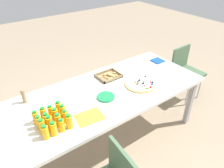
# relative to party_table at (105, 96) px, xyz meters

# --- Properties ---
(ground_plane) EXTENTS (12.00, 12.00, 0.00)m
(ground_plane) POSITION_rel_party_table_xyz_m (0.00, 0.00, -0.69)
(ground_plane) COLOR gray
(party_table) EXTENTS (2.36, 0.97, 0.74)m
(party_table) POSITION_rel_party_table_xyz_m (0.00, 0.00, 0.00)
(party_table) COLOR silver
(party_table) RESTS_ON ground_plane
(chair_end) EXTENTS (0.41, 0.41, 0.83)m
(chair_end) POSITION_rel_party_table_xyz_m (1.57, 0.07, -0.19)
(chair_end) COLOR #4C6B4C
(chair_end) RESTS_ON ground_plane
(juice_bottle_0) EXTENTS (0.06, 0.06, 0.14)m
(juice_bottle_0) POSITION_rel_party_table_xyz_m (-0.78, -0.27, 0.12)
(juice_bottle_0) COLOR #F9AE14
(juice_bottle_0) RESTS_ON party_table
(juice_bottle_1) EXTENTS (0.06, 0.06, 0.14)m
(juice_bottle_1) POSITION_rel_party_table_xyz_m (-0.71, -0.27, 0.12)
(juice_bottle_1) COLOR #FAAE14
(juice_bottle_1) RESTS_ON party_table
(juice_bottle_2) EXTENTS (0.05, 0.05, 0.13)m
(juice_bottle_2) POSITION_rel_party_table_xyz_m (-0.64, -0.27, 0.12)
(juice_bottle_2) COLOR #FAAD14
(juice_bottle_2) RESTS_ON party_table
(juice_bottle_3) EXTENTS (0.06, 0.06, 0.15)m
(juice_bottle_3) POSITION_rel_party_table_xyz_m (-0.56, -0.27, 0.13)
(juice_bottle_3) COLOR #F9AD14
(juice_bottle_3) RESTS_ON party_table
(juice_bottle_4) EXTENTS (0.05, 0.05, 0.15)m
(juice_bottle_4) POSITION_rel_party_table_xyz_m (-0.78, -0.20, 0.13)
(juice_bottle_4) COLOR #F9AD14
(juice_bottle_4) RESTS_ON party_table
(juice_bottle_5) EXTENTS (0.06, 0.06, 0.15)m
(juice_bottle_5) POSITION_rel_party_table_xyz_m (-0.71, -0.19, 0.13)
(juice_bottle_5) COLOR #F8AD14
(juice_bottle_5) RESTS_ON party_table
(juice_bottle_6) EXTENTS (0.06, 0.06, 0.13)m
(juice_bottle_6) POSITION_rel_party_table_xyz_m (-0.63, -0.19, 0.12)
(juice_bottle_6) COLOR #F9AC14
(juice_bottle_6) RESTS_ON party_table
(juice_bottle_7) EXTENTS (0.05, 0.05, 0.14)m
(juice_bottle_7) POSITION_rel_party_table_xyz_m (-0.56, -0.19, 0.12)
(juice_bottle_7) COLOR #F9AF14
(juice_bottle_7) RESTS_ON party_table
(juice_bottle_8) EXTENTS (0.05, 0.05, 0.14)m
(juice_bottle_8) POSITION_rel_party_table_xyz_m (-0.78, -0.12, 0.12)
(juice_bottle_8) COLOR #F9AB14
(juice_bottle_8) RESTS_ON party_table
(juice_bottle_9) EXTENTS (0.06, 0.06, 0.13)m
(juice_bottle_9) POSITION_rel_party_table_xyz_m (-0.71, -0.12, 0.12)
(juice_bottle_9) COLOR #F9AE14
(juice_bottle_9) RESTS_ON party_table
(juice_bottle_10) EXTENTS (0.06, 0.06, 0.15)m
(juice_bottle_10) POSITION_rel_party_table_xyz_m (-0.63, -0.12, 0.13)
(juice_bottle_10) COLOR #FAAC14
(juice_bottle_10) RESTS_ON party_table
(juice_bottle_11) EXTENTS (0.06, 0.06, 0.15)m
(juice_bottle_11) POSITION_rel_party_table_xyz_m (-0.55, -0.12, 0.13)
(juice_bottle_11) COLOR #FAAF14
(juice_bottle_11) RESTS_ON party_table
(juice_bottle_12) EXTENTS (0.05, 0.05, 0.14)m
(juice_bottle_12) POSITION_rel_party_table_xyz_m (-0.78, -0.04, 0.12)
(juice_bottle_12) COLOR #FBAE14
(juice_bottle_12) RESTS_ON party_table
(juice_bottle_13) EXTENTS (0.06, 0.06, 0.15)m
(juice_bottle_13) POSITION_rel_party_table_xyz_m (-0.71, -0.05, 0.13)
(juice_bottle_13) COLOR #F8AC14
(juice_bottle_13) RESTS_ON party_table
(juice_bottle_14) EXTENTS (0.05, 0.05, 0.13)m
(juice_bottle_14) POSITION_rel_party_table_xyz_m (-0.64, -0.04, 0.12)
(juice_bottle_14) COLOR #FBAD14
(juice_bottle_14) RESTS_ON party_table
(juice_bottle_15) EXTENTS (0.06, 0.06, 0.14)m
(juice_bottle_15) POSITION_rel_party_table_xyz_m (-0.56, -0.04, 0.12)
(juice_bottle_15) COLOR #FAAE14
(juice_bottle_15) RESTS_ON party_table
(fruit_pizza) EXTENTS (0.37, 0.37, 0.05)m
(fruit_pizza) POSITION_rel_party_table_xyz_m (0.43, -0.13, 0.07)
(fruit_pizza) COLOR tan
(fruit_pizza) RESTS_ON party_table
(snack_tray) EXTENTS (0.28, 0.23, 0.04)m
(snack_tray) POSITION_rel_party_table_xyz_m (0.23, 0.24, 0.07)
(snack_tray) COLOR olive
(snack_tray) RESTS_ON party_table
(plate_stack) EXTENTS (0.19, 0.19, 0.02)m
(plate_stack) POSITION_rel_party_table_xyz_m (-0.05, -0.10, 0.07)
(plate_stack) COLOR #1E8C4C
(plate_stack) RESTS_ON party_table
(napkin_stack) EXTENTS (0.15, 0.15, 0.02)m
(napkin_stack) POSITION_rel_party_table_xyz_m (1.04, 0.19, 0.06)
(napkin_stack) COLOR #194CA5
(napkin_stack) RESTS_ON party_table
(cardboard_tube) EXTENTS (0.04, 0.04, 0.16)m
(cardboard_tube) POSITION_rel_party_table_xyz_m (-0.77, 0.33, 0.13)
(cardboard_tube) COLOR #9E7A56
(cardboard_tube) RESTS_ON party_table
(paper_folder) EXTENTS (0.28, 0.23, 0.01)m
(paper_folder) POSITION_rel_party_table_xyz_m (-0.35, -0.26, 0.06)
(paper_folder) COLOR yellow
(paper_folder) RESTS_ON party_table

